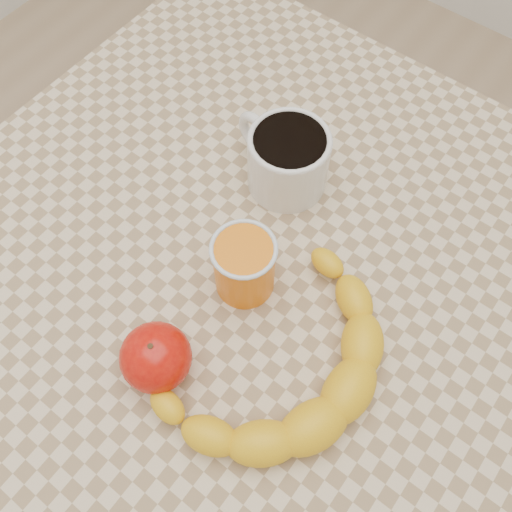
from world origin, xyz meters
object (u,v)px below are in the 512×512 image
Objects in this scene: table at (256,294)px; apple at (156,357)px; banana at (279,365)px; orange_juice_glass at (244,266)px; coffee_mug at (287,158)px.

table is 9.39× the size of apple.
orange_juice_glass is at bearing 165.50° from banana.
banana is (0.09, -0.06, -0.02)m from orange_juice_glass.
table is at bearing 88.00° from apple.
banana is (0.10, -0.09, 0.11)m from table.
coffee_mug is at bearing 143.36° from banana.
apple is 0.13m from banana.
coffee_mug is 1.69× the size of apple.
coffee_mug is 1.74× the size of orange_juice_glass.
orange_juice_glass is 0.11m from banana.
apple reaches higher than banana.
apple is (-0.01, -0.13, -0.01)m from orange_juice_glass.
coffee_mug is at bearing 97.80° from apple.
coffee_mug and orange_juice_glass have the same top height.
coffee_mug is at bearing 110.35° from table.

